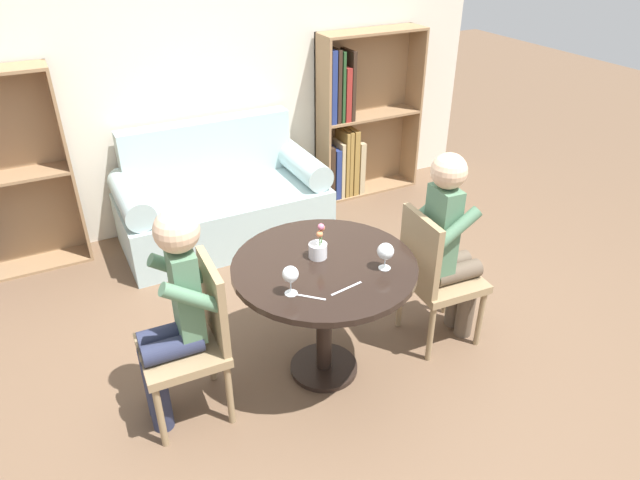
{
  "coord_description": "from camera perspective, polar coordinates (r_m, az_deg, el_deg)",
  "views": [
    {
      "loc": [
        -1.18,
        -2.25,
        2.39
      ],
      "look_at": [
        0.0,
        0.05,
        0.87
      ],
      "focal_mm": 32.0,
      "sensor_mm": 36.0,
      "label": 1
    }
  ],
  "objects": [
    {
      "name": "ground_plane",
      "position": [
        3.49,
        0.39,
        -12.76
      ],
      "size": [
        16.0,
        16.0,
        0.0
      ],
      "primitive_type": "plane",
      "color": "brown"
    },
    {
      "name": "back_wall",
      "position": [
        4.73,
        -12.63,
        17.09
      ],
      "size": [
        5.2,
        0.05,
        2.7
      ],
      "color": "silver",
      "rests_on": "ground_plane"
    },
    {
      "name": "round_table",
      "position": [
        3.11,
        0.42,
        -4.52
      ],
      "size": [
        1.0,
        1.0,
        0.75
      ],
      "color": "black",
      "rests_on": "ground_plane"
    },
    {
      "name": "couch",
      "position": [
        4.69,
        -9.77,
        3.71
      ],
      "size": [
        1.62,
        0.8,
        0.92
      ],
      "color": "#A8C1C1",
      "rests_on": "ground_plane"
    },
    {
      "name": "bookshelf_right",
      "position": [
        5.3,
        3.41,
        11.51
      ],
      "size": [
        0.97,
        0.28,
        1.48
      ],
      "color": "#93704C",
      "rests_on": "ground_plane"
    },
    {
      "name": "chair_left",
      "position": [
        3.02,
        -12.43,
        -9.31
      ],
      "size": [
        0.44,
        0.44,
        0.9
      ],
      "rotation": [
        0.0,
        0.0,
        -1.61
      ],
      "color": "#937A56",
      "rests_on": "ground_plane"
    },
    {
      "name": "chair_right",
      "position": [
        3.48,
        11.34,
        -3.24
      ],
      "size": [
        0.45,
        0.45,
        0.9
      ],
      "rotation": [
        0.0,
        0.0,
        1.51
      ],
      "color": "#937A56",
      "rests_on": "ground_plane"
    },
    {
      "name": "person_left",
      "position": [
        2.91,
        -14.48,
        -7.08
      ],
      "size": [
        0.43,
        0.35,
        1.22
      ],
      "rotation": [
        0.0,
        0.0,
        -1.61
      ],
      "color": "#282D47",
      "rests_on": "ground_plane"
    },
    {
      "name": "person_right",
      "position": [
        3.43,
        12.89,
        -0.53
      ],
      "size": [
        0.43,
        0.36,
        1.26
      ],
      "rotation": [
        0.0,
        0.0,
        1.51
      ],
      "color": "brown",
      "rests_on": "ground_plane"
    },
    {
      "name": "wine_glass_left",
      "position": [
        2.75,
        -2.98,
        -3.52
      ],
      "size": [
        0.08,
        0.08,
        0.16
      ],
      "color": "white",
      "rests_on": "round_table"
    },
    {
      "name": "wine_glass_right",
      "position": [
        2.96,
        6.57,
        -1.17
      ],
      "size": [
        0.09,
        0.09,
        0.15
      ],
      "color": "white",
      "rests_on": "round_table"
    },
    {
      "name": "flower_vase",
      "position": [
        3.05,
        -0.22,
        -0.77
      ],
      "size": [
        0.1,
        0.1,
        0.21
      ],
      "color": "silver",
      "rests_on": "round_table"
    },
    {
      "name": "knife_left_setting",
      "position": [
        2.79,
        -1.31,
        -5.66
      ],
      "size": [
        0.15,
        0.14,
        0.0
      ],
      "color": "silver",
      "rests_on": "round_table"
    },
    {
      "name": "fork_left_setting",
      "position": [
        2.84,
        2.67,
        -4.87
      ],
      "size": [
        0.19,
        0.04,
        0.0
      ],
      "color": "silver",
      "rests_on": "round_table"
    }
  ]
}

